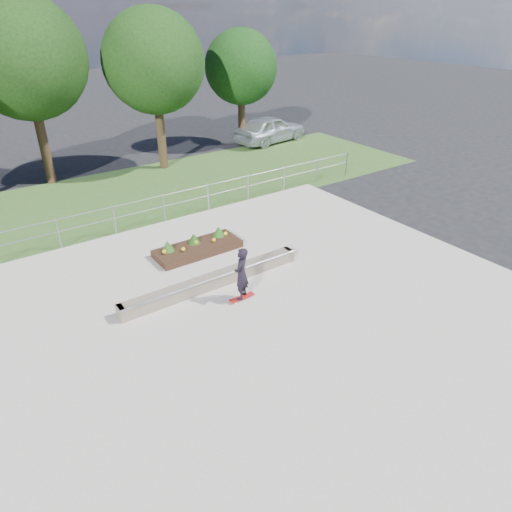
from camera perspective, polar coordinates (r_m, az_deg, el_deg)
The scene contains 11 objects.
ground at distance 12.95m, azimuth 3.12°, elevation -7.14°, with size 120.00×120.00×0.00m, color black.
grass_verge at distance 21.63m, azimuth -15.22°, elevation 7.24°, with size 30.00×8.00×0.02m, color #2E4E1F.
concrete_slab at distance 12.93m, azimuth 3.13°, elevation -7.03°, with size 15.00×15.00×0.06m, color #A8A095.
fence at distance 18.31m, azimuth -11.47°, elevation 6.32°, with size 20.06×0.06×1.20m.
tree_mid_left at distance 23.60m, azimuth -26.97°, elevation 21.15°, with size 5.25×5.25×8.25m.
tree_mid_right at distance 24.26m, azimuth -12.66°, elevation 22.58°, with size 4.90×4.90×7.70m.
tree_far_right at distance 28.51m, azimuth -1.89°, elevation 22.49°, with size 4.20×4.20×6.60m.
grind_ledge at distance 13.93m, azimuth -5.30°, elevation -3.07°, with size 6.00×0.44×0.43m.
planter_bed at distance 15.98m, azimuth -7.37°, elevation 1.17°, with size 3.00×1.20×0.61m.
skateboarder at distance 12.92m, azimuth -1.84°, elevation -2.26°, with size 0.80×0.65×1.68m.
parked_car at distance 29.66m, azimuth 1.82°, elevation 15.59°, with size 1.97×4.90×1.67m, color #B0B6BA.
Camera 1 is at (-6.60, -8.16, 7.58)m, focal length 32.00 mm.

